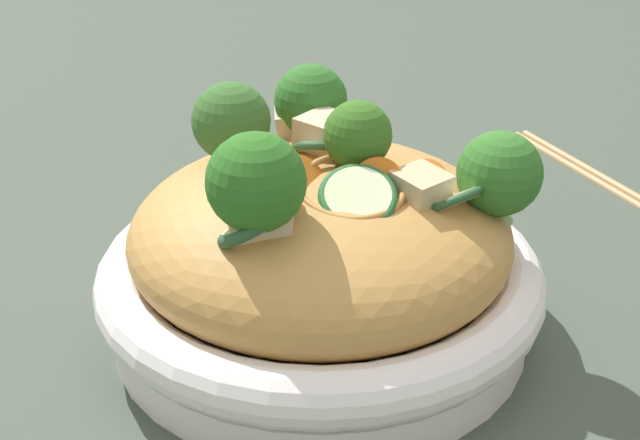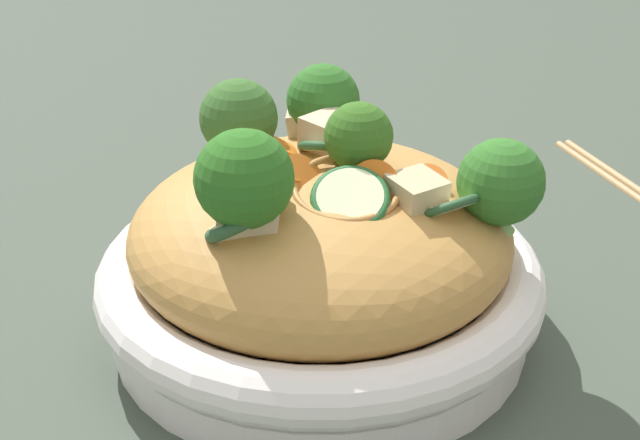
# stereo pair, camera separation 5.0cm
# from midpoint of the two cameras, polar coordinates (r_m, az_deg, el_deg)

# --- Properties ---
(ground_plane) EXTENTS (3.00, 3.00, 0.00)m
(ground_plane) POSITION_cam_midpoint_polar(r_m,az_deg,el_deg) (0.54, -2.68, -7.12)
(ground_plane) COLOR #404B40
(serving_bowl) EXTENTS (0.27, 0.27, 0.06)m
(serving_bowl) POSITION_cam_midpoint_polar(r_m,az_deg,el_deg) (0.52, -2.74, -4.56)
(serving_bowl) COLOR white
(serving_bowl) RESTS_ON ground_plane
(noodle_heap) EXTENTS (0.23, 0.23, 0.09)m
(noodle_heap) POSITION_cam_midpoint_polar(r_m,az_deg,el_deg) (0.51, -2.83, -0.92)
(noodle_heap) COLOR #BE8945
(noodle_heap) RESTS_ON serving_bowl
(broccoli_florets) EXTENTS (0.20, 0.18, 0.08)m
(broccoli_florets) POSITION_cam_midpoint_polar(r_m,az_deg,el_deg) (0.49, -2.43, 4.96)
(broccoli_florets) COLOR #9ABC78
(broccoli_florets) RESTS_ON serving_bowl
(carrot_coins) EXTENTS (0.11, 0.09, 0.03)m
(carrot_coins) POSITION_cam_midpoint_polar(r_m,az_deg,el_deg) (0.48, -2.20, 3.27)
(carrot_coins) COLOR orange
(carrot_coins) RESTS_ON serving_bowl
(zucchini_slices) EXTENTS (0.16, 0.13, 0.03)m
(zucchini_slices) POSITION_cam_midpoint_polar(r_m,az_deg,el_deg) (0.46, -1.82, 1.74)
(zucchini_slices) COLOR beige
(zucchini_slices) RESTS_ON serving_bowl
(chicken_chunks) EXTENTS (0.13, 0.15, 0.04)m
(chicken_chunks) POSITION_cam_midpoint_polar(r_m,az_deg,el_deg) (0.49, -3.58, 3.63)
(chicken_chunks) COLOR #CFB48B
(chicken_chunks) RESTS_ON serving_bowl
(chopsticks_pair) EXTENTS (0.06, 0.24, 0.01)m
(chopsticks_pair) POSITION_cam_midpoint_polar(r_m,az_deg,el_deg) (0.76, 16.70, 2.67)
(chopsticks_pair) COLOR tan
(chopsticks_pair) RESTS_ON ground_plane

